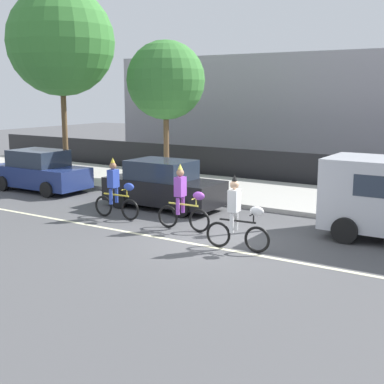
# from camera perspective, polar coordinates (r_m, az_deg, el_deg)

# --- Properties ---
(ground_plane) EXTENTS (80.00, 80.00, 0.00)m
(ground_plane) POSITION_cam_1_polar(r_m,az_deg,el_deg) (14.27, 2.69, -5.33)
(ground_plane) COLOR #4C4C4F
(road_centre_line) EXTENTS (36.00, 0.14, 0.01)m
(road_centre_line) POSITION_cam_1_polar(r_m,az_deg,el_deg) (13.85, 1.65, -5.80)
(road_centre_line) COLOR beige
(road_centre_line) RESTS_ON ground
(sidewalk_curb) EXTENTS (60.00, 5.00, 0.15)m
(sidewalk_curb) POSITION_cam_1_polar(r_m,az_deg,el_deg) (20.00, 12.05, -0.68)
(sidewalk_curb) COLOR #ADAAA3
(sidewalk_curb) RESTS_ON ground
(fence_line) EXTENTS (40.00, 0.08, 1.40)m
(fence_line) POSITION_cam_1_polar(r_m,az_deg,el_deg) (22.59, 14.73, 2.10)
(fence_line) COLOR black
(fence_line) RESTS_ON ground
(building_backdrop) EXTENTS (28.00, 8.00, 5.88)m
(building_backdrop) POSITION_cam_1_polar(r_m,az_deg,el_deg) (30.85, 18.68, 8.29)
(building_backdrop) COLOR #99939E
(building_backdrop) RESTS_ON ground
(parade_cyclist_cobalt) EXTENTS (1.72, 0.50, 1.92)m
(parade_cyclist_cobalt) POSITION_cam_1_polar(r_m,az_deg,el_deg) (16.84, -8.06, -0.01)
(parade_cyclist_cobalt) COLOR black
(parade_cyclist_cobalt) RESTS_ON ground
(parade_cyclist_purple) EXTENTS (1.72, 0.50, 1.92)m
(parade_cyclist_purple) POSITION_cam_1_polar(r_m,az_deg,el_deg) (15.26, -0.89, -1.01)
(parade_cyclist_purple) COLOR black
(parade_cyclist_purple) RESTS_ON ground
(parade_cyclist_zebra) EXTENTS (1.72, 0.50, 1.92)m
(parade_cyclist_zebra) POSITION_cam_1_polar(r_m,az_deg,el_deg) (13.38, 4.95, -2.72)
(parade_cyclist_zebra) COLOR black
(parade_cyclist_zebra) RESTS_ON ground
(parked_car_black) EXTENTS (4.10, 1.92, 1.64)m
(parked_car_black) POSITION_cam_1_polar(r_m,az_deg,el_deg) (18.23, -3.09, 0.71)
(parked_car_black) COLOR black
(parked_car_black) RESTS_ON ground
(parked_car_navy) EXTENTS (4.10, 1.92, 1.64)m
(parked_car_navy) POSITION_cam_1_polar(r_m,az_deg,el_deg) (22.24, -15.88, 2.12)
(parked_car_navy) COLOR navy
(parked_car_navy) RESTS_ON ground
(street_tree_near_lamp) EXTENTS (4.70, 4.70, 8.27)m
(street_tree_near_lamp) POSITION_cam_1_polar(r_m,az_deg,el_deg) (24.85, -13.81, 15.30)
(street_tree_near_lamp) COLOR brown
(street_tree_near_lamp) RESTS_ON sidewalk_curb
(street_tree_far_corner) EXTENTS (3.39, 3.39, 5.96)m
(street_tree_far_corner) POSITION_cam_1_polar(r_m,az_deg,el_deg) (23.48, -2.82, 11.81)
(street_tree_far_corner) COLOR brown
(street_tree_far_corner) RESTS_ON sidewalk_curb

